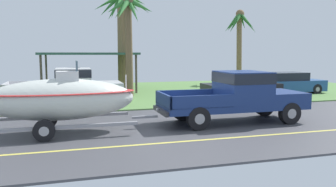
{
  "coord_description": "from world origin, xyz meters",
  "views": [
    {
      "loc": [
        -3.84,
        -11.05,
        2.6
      ],
      "look_at": [
        -0.46,
        0.59,
        1.15
      ],
      "focal_mm": 36.2,
      "sensor_mm": 36.0,
      "label": 1
    }
  ],
  "objects_px": {
    "palm_tree_near_left": "(239,30)",
    "palm_tree_near_right": "(129,23)",
    "parked_sedan_far": "(286,83)",
    "boat_on_trailer": "(60,99)",
    "carport_awning": "(88,54)",
    "parked_pickup_background": "(73,85)",
    "pickup_truck_towing": "(241,94)",
    "palm_tree_far_right": "(123,11)",
    "palm_tree_far_left": "(119,20)",
    "parked_sedan_near": "(240,87)"
  },
  "relations": [
    {
      "from": "palm_tree_near_left",
      "to": "palm_tree_near_right",
      "type": "relative_size",
      "value": 1.03
    },
    {
      "from": "parked_sedan_far",
      "to": "boat_on_trailer",
      "type": "bearing_deg",
      "value": -151.99
    },
    {
      "from": "carport_awning",
      "to": "parked_pickup_background",
      "type": "bearing_deg",
      "value": -100.16
    },
    {
      "from": "pickup_truck_towing",
      "to": "palm_tree_far_right",
      "type": "height_order",
      "value": "palm_tree_far_right"
    },
    {
      "from": "carport_awning",
      "to": "palm_tree_far_right",
      "type": "distance_m",
      "value": 3.86
    },
    {
      "from": "boat_on_trailer",
      "to": "carport_awning",
      "type": "bearing_deg",
      "value": 82.78
    },
    {
      "from": "boat_on_trailer",
      "to": "palm_tree_far_left",
      "type": "bearing_deg",
      "value": 73.73
    },
    {
      "from": "boat_on_trailer",
      "to": "parked_sedan_near",
      "type": "xyz_separation_m",
      "value": [
        9.67,
        5.92,
        -0.45
      ]
    },
    {
      "from": "palm_tree_near_left",
      "to": "parked_sedan_far",
      "type": "bearing_deg",
      "value": -93.47
    },
    {
      "from": "pickup_truck_towing",
      "to": "palm_tree_far_left",
      "type": "distance_m",
      "value": 14.02
    },
    {
      "from": "palm_tree_near_left",
      "to": "palm_tree_far_left",
      "type": "relative_size",
      "value": 0.89
    },
    {
      "from": "boat_on_trailer",
      "to": "parked_pickup_background",
      "type": "relative_size",
      "value": 1.02
    },
    {
      "from": "pickup_truck_towing",
      "to": "palm_tree_far_left",
      "type": "xyz_separation_m",
      "value": [
        -2.67,
        13.2,
        3.9
      ]
    },
    {
      "from": "palm_tree_near_left",
      "to": "palm_tree_far_right",
      "type": "height_order",
      "value": "palm_tree_far_right"
    },
    {
      "from": "palm_tree_near_left",
      "to": "pickup_truck_towing",
      "type": "bearing_deg",
      "value": -117.4
    },
    {
      "from": "boat_on_trailer",
      "to": "palm_tree_far_right",
      "type": "relative_size",
      "value": 0.89
    },
    {
      "from": "carport_awning",
      "to": "palm_tree_near_right",
      "type": "relative_size",
      "value": 1.03
    },
    {
      "from": "parked_sedan_near",
      "to": "carport_awning",
      "type": "height_order",
      "value": "carport_awning"
    },
    {
      "from": "carport_awning",
      "to": "palm_tree_near_left",
      "type": "relative_size",
      "value": 1.0
    },
    {
      "from": "palm_tree_far_left",
      "to": "carport_awning",
      "type": "bearing_deg",
      "value": -157.72
    },
    {
      "from": "pickup_truck_towing",
      "to": "parked_pickup_background",
      "type": "height_order",
      "value": "pickup_truck_towing"
    },
    {
      "from": "palm_tree_far_right",
      "to": "parked_pickup_background",
      "type": "bearing_deg",
      "value": -125.82
    },
    {
      "from": "boat_on_trailer",
      "to": "palm_tree_far_right",
      "type": "distance_m",
      "value": 12.01
    },
    {
      "from": "pickup_truck_towing",
      "to": "palm_tree_far_right",
      "type": "bearing_deg",
      "value": 104.85
    },
    {
      "from": "parked_pickup_background",
      "to": "palm_tree_near_left",
      "type": "bearing_deg",
      "value": 31.8
    },
    {
      "from": "boat_on_trailer",
      "to": "parked_sedan_near",
      "type": "relative_size",
      "value": 1.36
    },
    {
      "from": "parked_sedan_far",
      "to": "palm_tree_far_left",
      "type": "relative_size",
      "value": 0.69
    },
    {
      "from": "parked_pickup_background",
      "to": "palm_tree_far_right",
      "type": "xyz_separation_m",
      "value": [
        3.25,
        4.51,
        4.24
      ]
    },
    {
      "from": "boat_on_trailer",
      "to": "palm_tree_near_right",
      "type": "xyz_separation_m",
      "value": [
        3.7,
        8.43,
        3.22
      ]
    },
    {
      "from": "parked_sedan_near",
      "to": "pickup_truck_towing",
      "type": "bearing_deg",
      "value": -117.97
    },
    {
      "from": "parked_sedan_far",
      "to": "palm_tree_near_left",
      "type": "bearing_deg",
      "value": 86.53
    },
    {
      "from": "parked_sedan_near",
      "to": "palm_tree_near_right",
      "type": "xyz_separation_m",
      "value": [
        -5.97,
        2.5,
        3.67
      ]
    },
    {
      "from": "pickup_truck_towing",
      "to": "palm_tree_near_left",
      "type": "xyz_separation_m",
      "value": [
        7.56,
        14.58,
        3.51
      ]
    },
    {
      "from": "parked_sedan_near",
      "to": "palm_tree_far_right",
      "type": "xyz_separation_m",
      "value": [
        -5.97,
        4.71,
        4.61
      ]
    },
    {
      "from": "palm_tree_far_right",
      "to": "parked_sedan_near",
      "type": "bearing_deg",
      "value": -38.32
    },
    {
      "from": "pickup_truck_towing",
      "to": "boat_on_trailer",
      "type": "relative_size",
      "value": 0.96
    },
    {
      "from": "carport_awning",
      "to": "palm_tree_far_left",
      "type": "bearing_deg",
      "value": 22.28
    },
    {
      "from": "palm_tree_near_left",
      "to": "palm_tree_near_right",
      "type": "distance_m",
      "value": 12.08
    },
    {
      "from": "parked_pickup_background",
      "to": "palm_tree_near_right",
      "type": "xyz_separation_m",
      "value": [
        3.25,
        2.29,
        3.3
      ]
    },
    {
      "from": "pickup_truck_towing",
      "to": "carport_awning",
      "type": "relative_size",
      "value": 0.92
    },
    {
      "from": "pickup_truck_towing",
      "to": "carport_awning",
      "type": "bearing_deg",
      "value": 112.08
    },
    {
      "from": "boat_on_trailer",
      "to": "parked_sedan_far",
      "type": "xyz_separation_m",
      "value": [
        13.64,
        7.26,
        -0.44
      ]
    },
    {
      "from": "palm_tree_near_left",
      "to": "palm_tree_far_right",
      "type": "distance_m",
      "value": 11.13
    },
    {
      "from": "parked_sedan_near",
      "to": "palm_tree_near_left",
      "type": "relative_size",
      "value": 0.7
    },
    {
      "from": "carport_awning",
      "to": "parked_sedan_far",
      "type": "bearing_deg",
      "value": -22.49
    },
    {
      "from": "parked_sedan_near",
      "to": "palm_tree_far_right",
      "type": "bearing_deg",
      "value": 141.68
    },
    {
      "from": "carport_awning",
      "to": "palm_tree_near_right",
      "type": "height_order",
      "value": "palm_tree_near_right"
    },
    {
      "from": "palm_tree_near_left",
      "to": "parked_sedan_near",
      "type": "bearing_deg",
      "value": -117.01
    },
    {
      "from": "parked_sedan_far",
      "to": "palm_tree_near_left",
      "type": "distance_m",
      "value": 8.31
    },
    {
      "from": "carport_awning",
      "to": "parked_sedan_near",
      "type": "bearing_deg",
      "value": -37.98
    }
  ]
}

